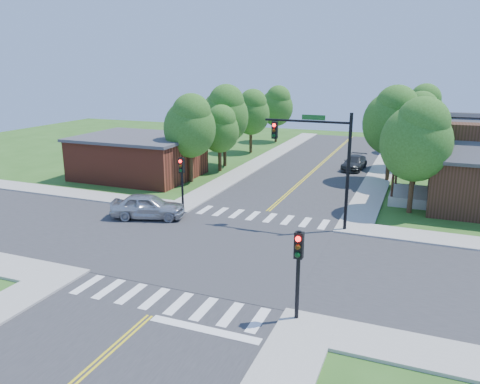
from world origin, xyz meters
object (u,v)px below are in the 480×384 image
at_px(signal_pole_nw, 182,174).
at_px(car_dgrey, 354,163).
at_px(signal_mast_ne, 321,151).
at_px(signal_pole_se, 298,259).
at_px(car_silver, 148,207).

relative_size(signal_pole_nw, car_dgrey, 0.82).
height_order(signal_mast_ne, signal_pole_se, signal_mast_ne).
bearing_deg(car_dgrey, signal_mast_ne, -84.46).
height_order(signal_mast_ne, car_dgrey, signal_mast_ne).
distance_m(signal_pole_nw, car_silver, 3.28).
distance_m(signal_mast_ne, signal_pole_nw, 9.76).
xyz_separation_m(signal_pole_se, car_silver, (-12.49, 8.82, -1.84)).
height_order(signal_pole_nw, car_dgrey, signal_pole_nw).
distance_m(car_silver, car_dgrey, 22.74).
height_order(car_silver, car_dgrey, car_silver).
bearing_deg(signal_pole_nw, signal_mast_ne, 0.07).
bearing_deg(car_silver, signal_mast_ne, -94.98).
xyz_separation_m(signal_mast_ne, car_silver, (-10.80, -2.40, -4.03)).
bearing_deg(signal_mast_ne, car_dgrey, 91.33).
distance_m(signal_pole_se, car_silver, 15.40).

